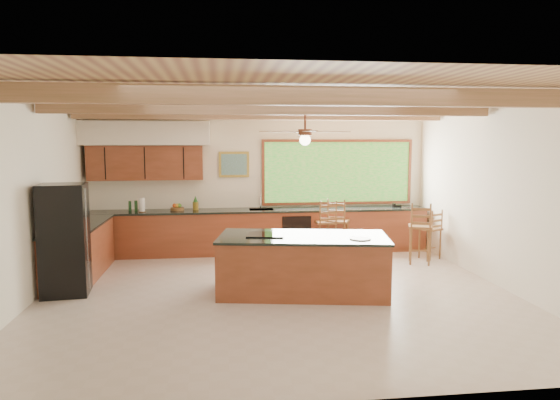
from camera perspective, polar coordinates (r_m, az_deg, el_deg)
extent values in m
plane|color=beige|center=(7.81, -0.26, -10.68)|extent=(7.20, 7.20, 0.00)
cube|color=white|center=(10.72, -2.32, 2.24)|extent=(7.20, 0.04, 3.00)
cube|color=white|center=(4.33, 4.84, -4.45)|extent=(7.20, 0.04, 3.00)
cube|color=white|center=(7.93, -27.06, -0.07)|extent=(0.04, 6.50, 3.00)
cube|color=white|center=(8.69, 24.02, 0.62)|extent=(0.04, 6.50, 3.00)
cube|color=tan|center=(7.48, -0.27, 11.81)|extent=(7.20, 6.50, 0.04)
cube|color=#A97454|center=(5.89, 1.60, 11.82)|extent=(7.10, 0.15, 0.22)
cube|color=#A97454|center=(7.97, -0.70, 10.49)|extent=(7.10, 0.15, 0.22)
cube|color=#A97454|center=(9.76, -1.89, 9.79)|extent=(7.10, 0.15, 0.22)
cube|color=brown|center=(10.57, -15.07, 4.12)|extent=(2.30, 0.35, 0.70)
cube|color=white|center=(10.50, -15.23, 7.38)|extent=(2.60, 0.50, 0.48)
cylinder|color=#FFEABF|center=(10.62, -18.95, 6.00)|extent=(0.10, 0.10, 0.01)
cylinder|color=#FFEABF|center=(10.42, -11.35, 6.22)|extent=(0.10, 0.10, 0.01)
cube|color=#6BA53B|center=(10.95, 6.60, 3.19)|extent=(3.20, 0.04, 1.30)
cube|color=#A38432|center=(10.64, -5.28, 4.07)|extent=(0.64, 0.03, 0.54)
cube|color=#42785D|center=(10.62, -5.27, 4.06)|extent=(0.54, 0.01, 0.44)
cube|color=brown|center=(10.52, -2.14, -3.67)|extent=(7.00, 0.65, 0.88)
cube|color=black|center=(10.45, -2.15, -1.19)|extent=(7.04, 0.69, 0.04)
cube|color=brown|center=(9.27, -21.87, -5.58)|extent=(0.65, 2.35, 0.88)
cube|color=black|center=(9.18, -22.00, -2.77)|extent=(0.69, 2.39, 0.04)
cube|color=black|center=(10.29, 1.92, -4.02)|extent=(0.60, 0.02, 0.78)
cube|color=silver|center=(10.45, -2.15, -1.16)|extent=(0.50, 0.38, 0.03)
cylinder|color=silver|center=(10.63, -2.25, -0.13)|extent=(0.03, 0.03, 0.30)
cylinder|color=silver|center=(10.51, -2.20, 0.51)|extent=(0.03, 0.20, 0.03)
cylinder|color=white|center=(10.41, -15.51, -0.55)|extent=(0.12, 0.12, 0.29)
cylinder|color=#193F1A|center=(10.65, -16.78, -0.66)|extent=(0.06, 0.06, 0.21)
cylinder|color=#193F1A|center=(10.54, -16.13, -0.66)|extent=(0.06, 0.06, 0.22)
cube|color=black|center=(11.09, 13.20, -0.59)|extent=(0.20, 0.17, 0.08)
cube|color=brown|center=(7.78, 2.64, -7.49)|extent=(2.70, 1.59, 0.86)
cube|color=black|center=(7.68, 2.66, -4.25)|extent=(2.74, 1.64, 0.04)
cube|color=black|center=(7.70, -1.65, -3.99)|extent=(0.63, 0.54, 0.02)
cylinder|color=white|center=(7.50, 9.16, -4.38)|extent=(0.31, 0.31, 0.02)
cube|color=black|center=(8.28, -23.40, -4.17)|extent=(0.73, 0.71, 1.70)
cube|color=silver|center=(8.19, -21.17, -4.18)|extent=(0.02, 0.05, 1.56)
cube|color=brown|center=(10.27, 6.63, -2.40)|extent=(0.57, 0.57, 0.04)
cylinder|color=brown|center=(10.14, 5.90, -4.63)|extent=(0.04, 0.04, 0.69)
cylinder|color=brown|center=(10.22, 7.75, -4.57)|extent=(0.04, 0.04, 0.69)
cylinder|color=brown|center=(10.46, 5.49, -4.28)|extent=(0.04, 0.04, 0.69)
cylinder|color=brown|center=(10.54, 7.28, -4.22)|extent=(0.04, 0.04, 0.69)
cube|color=brown|center=(10.22, 5.26, -2.53)|extent=(0.43, 0.43, 0.04)
cylinder|color=brown|center=(10.09, 4.52, -4.72)|extent=(0.04, 0.04, 0.68)
cylinder|color=brown|center=(10.16, 6.34, -4.66)|extent=(0.04, 0.04, 0.68)
cylinder|color=brown|center=(10.41, 4.16, -4.37)|extent=(0.04, 0.04, 0.68)
cylinder|color=brown|center=(10.48, 5.92, -4.31)|extent=(0.04, 0.04, 0.68)
cube|color=brown|center=(9.91, 15.73, -2.94)|extent=(0.55, 0.55, 0.04)
cylinder|color=brown|center=(9.76, 15.12, -5.27)|extent=(0.04, 0.04, 0.69)
cylinder|color=brown|center=(9.89, 16.93, -5.18)|extent=(0.04, 0.04, 0.69)
cylinder|color=brown|center=(10.07, 14.40, -4.89)|extent=(0.04, 0.04, 0.69)
cylinder|color=brown|center=(10.20, 16.17, -4.80)|extent=(0.04, 0.04, 0.69)
cube|color=brown|center=(10.40, 16.80, -3.17)|extent=(0.47, 0.47, 0.04)
cylinder|color=brown|center=(10.27, 16.34, -5.04)|extent=(0.03, 0.03, 0.58)
cylinder|color=brown|center=(10.38, 17.77, -4.96)|extent=(0.03, 0.03, 0.58)
cylinder|color=brown|center=(10.52, 15.73, -4.74)|extent=(0.03, 0.03, 0.58)
cylinder|color=brown|center=(10.64, 17.13, -4.67)|extent=(0.03, 0.03, 0.58)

